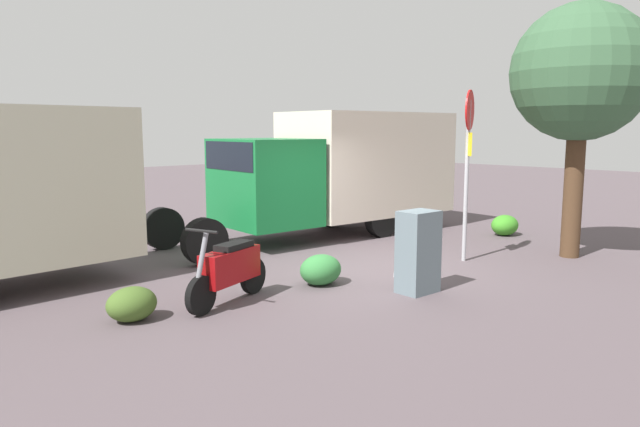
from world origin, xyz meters
The scene contains 10 objects.
ground_plane centered at (0.00, 0.00, 0.00)m, with size 60.00×60.00×0.00m, color #52464A.
box_truck_near centered at (-2.07, -2.84, 1.63)m, with size 7.76×2.70×2.96m.
motorcycle centered at (3.19, 0.20, 0.52)m, with size 1.75×0.80×1.20m.
stop_sign centered at (-1.77, 0.96, 2.20)m, with size 0.71×0.33×3.30m.
street_tree centered at (-3.66, 2.19, 3.61)m, with size 2.66×2.66×4.98m.
utility_cabinet centered at (0.69, 1.73, 0.65)m, with size 0.61×0.45×1.30m, color slate.
bike_rack_hoop centered at (-0.18, 0.85, 0.00)m, with size 0.85×0.85×0.05m, color #B7B7BC.
shrub_near_sign centered at (-4.87, 0.05, 0.25)m, with size 0.73×0.60×0.50m, color #3A8C23.
shrub_mid_verge centered at (4.63, 0.00, 0.23)m, with size 0.69×0.56×0.47m, color #415C23.
shrub_by_tree centered at (1.50, 0.36, 0.25)m, with size 0.74×0.61×0.51m, color #33793A.
Camera 1 is at (7.93, 7.30, 2.56)m, focal length 32.89 mm.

